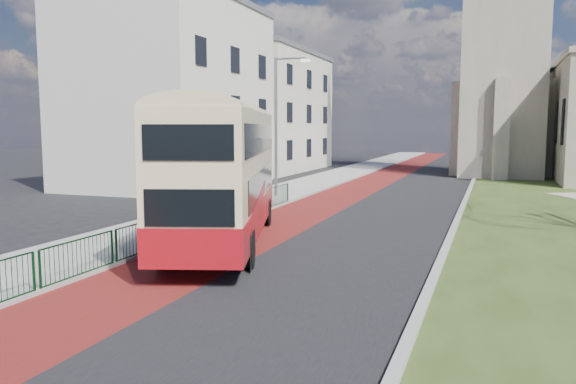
% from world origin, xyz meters
% --- Properties ---
extents(ground, '(160.00, 160.00, 0.00)m').
position_xyz_m(ground, '(0.00, 0.00, 0.00)').
color(ground, black).
rests_on(ground, ground).
extents(road_carriageway, '(9.00, 120.00, 0.01)m').
position_xyz_m(road_carriageway, '(1.50, 20.00, 0.01)').
color(road_carriageway, black).
rests_on(road_carriageway, ground).
extents(bus_lane, '(3.40, 120.00, 0.01)m').
position_xyz_m(bus_lane, '(-1.20, 20.00, 0.01)').
color(bus_lane, '#591414').
rests_on(bus_lane, ground).
extents(pavement_west, '(4.00, 120.00, 0.12)m').
position_xyz_m(pavement_west, '(-5.00, 20.00, 0.06)').
color(pavement_west, gray).
rests_on(pavement_west, ground).
extents(kerb_west, '(0.25, 120.00, 0.13)m').
position_xyz_m(kerb_west, '(-3.00, 20.00, 0.07)').
color(kerb_west, '#999993').
rests_on(kerb_west, ground).
extents(kerb_east, '(0.25, 80.00, 0.13)m').
position_xyz_m(kerb_east, '(6.10, 22.00, 0.07)').
color(kerb_east, '#999993').
rests_on(kerb_east, ground).
extents(pedestrian_railing, '(0.07, 24.00, 1.12)m').
position_xyz_m(pedestrian_railing, '(-2.95, 4.00, 0.55)').
color(pedestrian_railing, black).
rests_on(pedestrian_railing, ground).
extents(gothic_church, '(16.38, 18.00, 40.00)m').
position_xyz_m(gothic_church, '(12.56, 38.00, 13.13)').
color(gothic_church, gray).
rests_on(gothic_church, ground).
extents(street_block_near, '(10.30, 14.30, 13.00)m').
position_xyz_m(street_block_near, '(-14.00, 22.00, 6.51)').
color(street_block_near, silver).
rests_on(street_block_near, ground).
extents(street_block_far, '(10.30, 16.30, 11.50)m').
position_xyz_m(street_block_far, '(-14.00, 38.00, 5.76)').
color(street_block_far, beige).
rests_on(street_block_far, ground).
extents(streetlamp, '(2.13, 0.18, 8.00)m').
position_xyz_m(streetlamp, '(-4.35, 18.00, 4.59)').
color(streetlamp, gray).
rests_on(streetlamp, pavement_west).
extents(bus, '(6.14, 11.80, 4.83)m').
position_xyz_m(bus, '(-1.37, 5.00, 2.75)').
color(bus, maroon).
rests_on(bus, ground).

